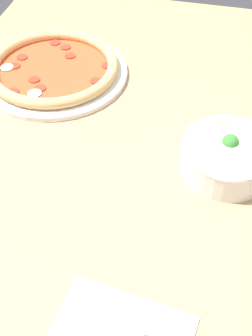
# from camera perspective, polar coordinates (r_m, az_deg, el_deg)

# --- Properties ---
(ground_plane) EXTENTS (8.00, 8.00, 0.00)m
(ground_plane) POSITION_cam_1_polar(r_m,az_deg,el_deg) (1.53, 0.45, -18.44)
(ground_plane) COLOR #333338
(dining_table) EXTENTS (1.35, 0.98, 0.73)m
(dining_table) POSITION_cam_1_polar(r_m,az_deg,el_deg) (0.99, 0.66, -2.36)
(dining_table) COLOR tan
(dining_table) RESTS_ON ground_plane
(pizza) EXTENTS (0.35, 0.35, 0.04)m
(pizza) POSITION_cam_1_polar(r_m,az_deg,el_deg) (1.15, -8.86, 11.84)
(pizza) COLOR white
(pizza) RESTS_ON dining_table
(bowl) EXTENTS (0.18, 0.18, 0.08)m
(bowl) POSITION_cam_1_polar(r_m,az_deg,el_deg) (0.90, 12.28, 1.59)
(bowl) COLOR white
(bowl) RESTS_ON dining_table
(fork) EXTENTS (0.03, 0.18, 0.00)m
(fork) POSITION_cam_1_polar(r_m,az_deg,el_deg) (0.71, -1.22, -19.75)
(fork) COLOR silver
(fork) RESTS_ON napkin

